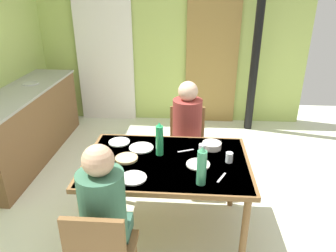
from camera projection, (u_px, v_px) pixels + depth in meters
ground_plane at (148, 218)px, 3.10m from camera, size 6.76×6.76×0.00m
wall_back at (168, 30)px, 4.89m from camera, size 4.30×0.10×2.90m
door_wooden at (212, 61)px, 4.95m from camera, size 0.80×0.05×2.00m
stove_pipe_column at (258, 34)px, 4.48m from camera, size 0.12×0.12×2.90m
curtain_panel at (104, 46)px, 4.96m from camera, size 0.90×0.03×2.43m
kitchen_counter at (25, 125)px, 4.05m from camera, size 0.61×2.19×0.91m
dining_table at (167, 167)px, 2.70m from camera, size 1.39×0.94×0.73m
chair_far_diner at (187, 142)px, 3.51m from camera, size 0.40×0.40×0.87m
person_near_diner at (103, 205)px, 2.05m from camera, size 0.30×0.37×0.77m
person_far_diner at (187, 123)px, 3.27m from camera, size 0.30×0.37×0.77m
water_bottle_green_near at (202, 167)px, 2.30m from camera, size 0.07×0.07×0.31m
water_bottle_green_far at (159, 140)px, 2.71m from camera, size 0.07×0.07×0.30m
serving_bowl_center at (212, 145)px, 2.86m from camera, size 0.17×0.17×0.05m
dinner_plate_near_left at (119, 142)px, 2.97m from camera, size 0.20×0.20×0.01m
dinner_plate_near_right at (141, 148)px, 2.87m from camera, size 0.22×0.22×0.01m
dinner_plate_far_center at (133, 178)px, 2.42m from camera, size 0.20×0.20×0.01m
dinner_plate_far_side at (198, 164)px, 2.60m from camera, size 0.20×0.20×0.01m
drinking_glass_by_near_diner at (229, 157)px, 2.63m from camera, size 0.06×0.06×0.09m
drinking_glass_by_far_diner at (202, 149)px, 2.76m from camera, size 0.06×0.06×0.09m
bread_plate_sliced at (126, 158)px, 2.68m from camera, size 0.19×0.19×0.02m
cutlery_knife_near at (186, 151)px, 2.83m from camera, size 0.14×0.07×0.00m
cutlery_fork_near at (104, 157)px, 2.73m from camera, size 0.08×0.14×0.00m
cutlery_knife_far at (222, 178)px, 2.43m from camera, size 0.08×0.14×0.00m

